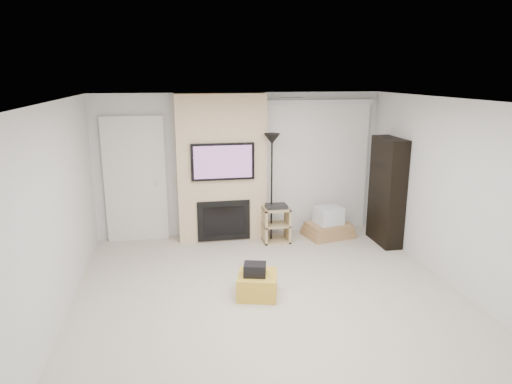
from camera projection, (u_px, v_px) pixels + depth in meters
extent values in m
cube|color=beige|center=(273.00, 304.00, 5.72)|extent=(5.00, 5.50, 0.00)
cube|color=white|center=(276.00, 102.00, 5.10)|extent=(5.00, 5.50, 0.00)
cube|color=silver|center=(240.00, 165.00, 8.03)|extent=(5.00, 0.00, 2.50)
cube|color=silver|center=(373.00, 335.00, 2.79)|extent=(5.00, 0.00, 2.50)
cube|color=silver|center=(51.00, 221.00, 4.97)|extent=(0.00, 5.50, 2.50)
cube|color=silver|center=(464.00, 199.00, 5.85)|extent=(0.00, 5.50, 2.50)
cube|color=silver|center=(292.00, 98.00, 5.93)|extent=(0.35, 0.18, 0.01)
cube|color=gold|center=(257.00, 285.00, 5.91)|extent=(0.61, 0.61, 0.30)
cube|color=black|center=(255.00, 270.00, 5.82)|extent=(0.33, 0.28, 0.16)
cube|color=beige|center=(221.00, 168.00, 7.78)|extent=(1.50, 0.40, 2.50)
cube|color=black|center=(223.00, 162.00, 7.52)|extent=(1.05, 0.06, 0.62)
cube|color=#6A406C|center=(223.00, 162.00, 7.49)|extent=(0.96, 0.00, 0.54)
cube|color=black|center=(224.00, 221.00, 7.80)|extent=(0.90, 0.04, 0.70)
cube|color=black|center=(224.00, 221.00, 7.78)|extent=(0.70, 0.02, 0.50)
cube|color=silver|center=(135.00, 179.00, 7.72)|extent=(1.02, 0.08, 2.14)
cube|color=beige|center=(136.00, 182.00, 7.74)|extent=(0.90, 0.05, 2.05)
cylinder|color=silver|center=(156.00, 183.00, 7.76)|extent=(0.07, 0.06, 0.07)
cube|color=silver|center=(319.00, 102.00, 7.95)|extent=(1.98, 0.10, 0.08)
cube|color=white|center=(317.00, 168.00, 8.25)|extent=(1.90, 0.03, 2.29)
cylinder|color=black|center=(271.00, 240.00, 7.92)|extent=(0.28, 0.28, 0.03)
cylinder|color=black|center=(272.00, 191.00, 7.70)|extent=(0.03, 0.03, 1.73)
cone|color=black|center=(272.00, 139.00, 7.48)|extent=(0.28, 0.28, 0.18)
cube|color=tan|center=(264.00, 225.00, 7.77)|extent=(0.04, 0.38, 0.60)
cube|color=tan|center=(288.00, 224.00, 7.85)|extent=(0.04, 0.38, 0.60)
cube|color=tan|center=(276.00, 240.00, 7.88)|extent=(0.45, 0.38, 0.03)
cube|color=tan|center=(276.00, 225.00, 7.81)|extent=(0.45, 0.38, 0.03)
cube|color=tan|center=(276.00, 209.00, 7.74)|extent=(0.45, 0.38, 0.03)
cube|color=black|center=(276.00, 206.00, 7.73)|extent=(0.35, 0.25, 0.06)
cube|color=tan|center=(328.00, 234.00, 8.12)|extent=(0.90, 0.75, 0.09)
cube|color=tan|center=(328.00, 229.00, 8.10)|extent=(0.86, 0.71, 0.08)
cube|color=tan|center=(328.00, 225.00, 8.08)|extent=(0.81, 0.66, 0.08)
cube|color=silver|center=(329.00, 215.00, 8.03)|extent=(0.51, 0.47, 0.29)
cube|color=black|center=(387.00, 191.00, 7.62)|extent=(0.30, 0.80, 1.80)
cube|color=black|center=(384.00, 217.00, 7.73)|extent=(0.26, 0.72, 0.02)
cube|color=black|center=(386.00, 191.00, 7.62)|extent=(0.26, 0.72, 0.02)
cube|color=black|center=(388.00, 165.00, 7.50)|extent=(0.26, 0.72, 0.02)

